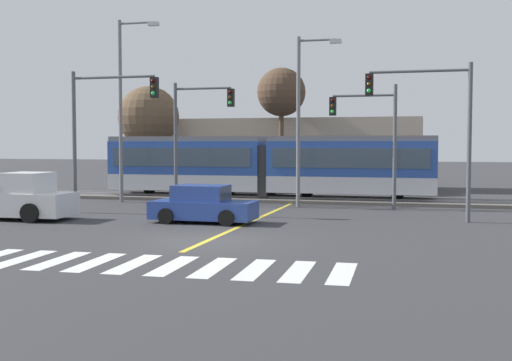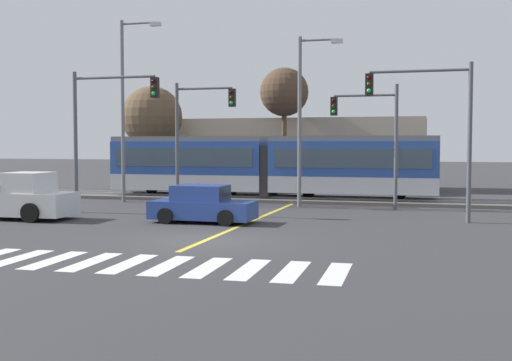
{
  "view_description": "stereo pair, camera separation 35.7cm",
  "coord_description": "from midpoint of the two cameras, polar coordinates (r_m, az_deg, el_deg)",
  "views": [
    {
      "loc": [
        6.88,
        -19.77,
        3.17
      ],
      "look_at": [
        -0.18,
        6.9,
        1.6
      ],
      "focal_mm": 45.0,
      "sensor_mm": 36.0,
      "label": 1
    },
    {
      "loc": [
        7.22,
        -19.68,
        3.17
      ],
      "look_at": [
        -0.18,
        6.9,
        1.6
      ],
      "focal_mm": 45.0,
      "sensor_mm": 36.0,
      "label": 2
    }
  ],
  "objects": [
    {
      "name": "track_bed",
      "position": [
        35.88,
        4.17,
        -1.68
      ],
      "size": [
        120.0,
        4.0,
        0.18
      ],
      "primitive_type": "cube",
      "color": "#56514C",
      "rests_on": "ground"
    },
    {
      "name": "crosswalk_stripe_8",
      "position": [
        16.14,
        3.85,
        -8.06
      ],
      "size": [
        0.65,
        2.82,
        0.01
      ],
      "primitive_type": "cube",
      "rotation": [
        0.0,
        0.0,
        0.03
      ],
      "color": "silver",
      "rests_on": "ground"
    },
    {
      "name": "sedan_crossing",
      "position": [
        25.95,
        -4.39,
        -2.21
      ],
      "size": [
        4.22,
        1.96,
        1.52
      ],
      "color": "#284293",
      "rests_on": "ground"
    },
    {
      "name": "traffic_light_far_right",
      "position": [
        31.58,
        10.74,
        4.56
      ],
      "size": [
        3.25,
        0.38,
        6.03
      ],
      "color": "#515459",
      "rests_on": "ground"
    },
    {
      "name": "light_rail_tram",
      "position": [
        36.15,
        1.46,
        1.48
      ],
      "size": [
        18.5,
        2.64,
        3.43
      ],
      "color": "#B7BAC1",
      "rests_on": "track_bed"
    },
    {
      "name": "rail_far",
      "position": [
        36.57,
        4.4,
        -1.36
      ],
      "size": [
        120.0,
        0.08,
        0.1
      ],
      "primitive_type": "cube",
      "color": "#939399",
      "rests_on": "track_bed"
    },
    {
      "name": "crosswalk_stripe_1",
      "position": [
        19.0,
        -19.85,
        -6.53
      ],
      "size": [
        0.65,
        2.82,
        0.01
      ],
      "primitive_type": "cube",
      "rotation": [
        0.0,
        0.0,
        0.03
      ],
      "color": "silver",
      "rests_on": "ground"
    },
    {
      "name": "traffic_light_mid_right",
      "position": [
        27.11,
        15.91,
        5.59
      ],
      "size": [
        4.25,
        0.38,
        6.44
      ],
      "color": "#515459",
      "rests_on": "ground"
    },
    {
      "name": "bare_tree_west",
      "position": [
        42.1,
        2.77,
        7.77
      ],
      "size": [
        3.16,
        3.16,
        8.14
      ],
      "color": "brown",
      "rests_on": "ground"
    },
    {
      "name": "lane_centre_line",
      "position": [
        26.37,
        -0.06,
        -3.64
      ],
      "size": [
        0.2,
        15.67,
        0.01
      ],
      "primitive_type": "cube",
      "color": "gold",
      "rests_on": "ground"
    },
    {
      "name": "crosswalk_stripe_9",
      "position": [
        16.0,
        7.78,
        -8.19
      ],
      "size": [
        0.65,
        2.82,
        0.01
      ],
      "primitive_type": "cube",
      "rotation": [
        0.0,
        0.0,
        0.03
      ],
      "color": "silver",
      "rests_on": "ground"
    },
    {
      "name": "traffic_light_far_left",
      "position": [
        33.09,
        -5.07,
        4.99
      ],
      "size": [
        3.25,
        0.38,
        6.31
      ],
      "color": "#515459",
      "rests_on": "ground"
    },
    {
      "name": "bare_tree_far_west",
      "position": [
        44.3,
        -9.01,
        5.59
      ],
      "size": [
        4.15,
        4.15,
        7.09
      ],
      "color": "brown",
      "rests_on": "ground"
    },
    {
      "name": "street_lamp_west",
      "position": [
        35.76,
        -11.21,
        7.0
      ],
      "size": [
        2.37,
        0.28,
        9.85
      ],
      "color": "slate",
      "rests_on": "ground"
    },
    {
      "name": "building_backdrop_far",
      "position": [
        46.63,
        2.55,
        2.4
      ],
      "size": [
        20.26,
        6.0,
        4.95
      ],
      "primitive_type": "cube",
      "color": "tan",
      "rests_on": "ground"
    },
    {
      "name": "ground_plane",
      "position": [
        21.18,
        -4.08,
        -5.36
      ],
      "size": [
        200.0,
        200.0,
        0.0
      ],
      "primitive_type": "plane",
      "color": "#333335"
    },
    {
      "name": "traffic_light_mid_left",
      "position": [
        30.02,
        -13.18,
        5.43
      ],
      "size": [
        4.25,
        0.38,
        6.48
      ],
      "color": "#515459",
      "rests_on": "ground"
    },
    {
      "name": "crosswalk_stripe_2",
      "position": [
        18.43,
        -16.97,
        -6.78
      ],
      "size": [
        0.65,
        2.82,
        0.01
      ],
      "primitive_type": "cube",
      "rotation": [
        0.0,
        0.0,
        0.03
      ],
      "color": "silver",
      "rests_on": "ground"
    },
    {
      "name": "rail_near",
      "position": [
        35.17,
        3.94,
        -1.55
      ],
      "size": [
        120.0,
        0.08,
        0.1
      ],
      "primitive_type": "cube",
      "color": "#939399",
      "rests_on": "track_bed"
    },
    {
      "name": "street_lamp_centre",
      "position": [
        32.43,
        4.58,
        6.22
      ],
      "size": [
        2.24,
        0.28,
        8.53
      ],
      "color": "slate",
      "rests_on": "ground"
    },
    {
      "name": "crosswalk_stripe_3",
      "position": [
        17.9,
        -13.91,
        -7.03
      ],
      "size": [
        0.65,
        2.82,
        0.01
      ],
      "primitive_type": "cube",
      "rotation": [
        0.0,
        0.0,
        0.03
      ],
      "color": "silver",
      "rests_on": "ground"
    },
    {
      "name": "crosswalk_stripe_4",
      "position": [
        17.42,
        -10.68,
        -7.27
      ],
      "size": [
        0.65,
        2.82,
        0.01
      ],
      "primitive_type": "cube",
      "rotation": [
        0.0,
        0.0,
        0.03
      ],
      "color": "silver",
      "rests_on": "ground"
    },
    {
      "name": "pickup_truck",
      "position": [
        28.93,
        -20.37,
        -1.56
      ],
      "size": [
        5.44,
        2.33,
        1.98
      ],
      "color": "silver",
      "rests_on": "ground"
    },
    {
      "name": "crosswalk_stripe_7",
      "position": [
        16.36,
        0.02,
        -7.9
      ],
      "size": [
        0.65,
        2.82,
        0.01
      ],
      "primitive_type": "cube",
      "rotation": [
        0.0,
        0.0,
        0.03
      ],
      "color": "silver",
      "rests_on": "ground"
    },
    {
      "name": "crosswalk_stripe_6",
      "position": [
        16.65,
        -3.7,
        -7.71
      ],
      "size": [
        0.65,
        2.82,
        0.01
      ],
      "primitive_type": "cube",
      "rotation": [
        0.0,
        0.0,
        0.03
      ],
      "color": "silver",
      "rests_on": "ground"
    },
    {
      "name": "crosswalk_stripe_5",
      "position": [
        17.01,
        -7.27,
        -7.5
      ],
      "size": [
        0.65,
        2.82,
        0.01
      ],
      "primitive_type": "cube",
      "rotation": [
        0.0,
        0.0,
        0.03
      ],
      "color": "silver",
      "rests_on": "ground"
    }
  ]
}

